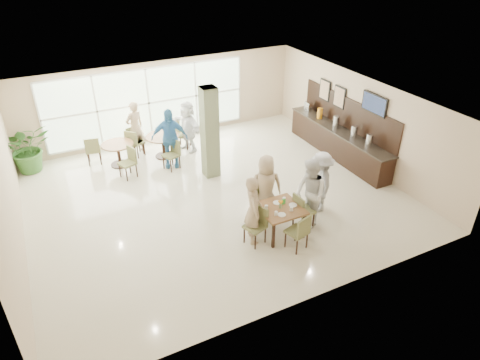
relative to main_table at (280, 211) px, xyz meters
name	(u,v)px	position (x,y,z in m)	size (l,w,h in m)	color
ground	(215,196)	(-0.75, 2.30, -0.66)	(10.00, 10.00, 0.00)	beige
room_shell	(213,142)	(-0.75, 2.30, 1.04)	(10.00, 10.00, 10.00)	white
window_bank	(149,103)	(-1.25, 6.76, 0.74)	(7.00, 0.04, 7.00)	silver
column	(210,133)	(-0.35, 3.50, 0.74)	(0.45, 0.45, 2.80)	#626A4A
main_table	(280,211)	(0.00, 0.00, 0.00)	(1.03, 1.03, 0.75)	brown
round_table_left	(118,149)	(-2.74, 5.40, -0.11)	(1.00, 1.00, 0.75)	brown
round_table_right	(163,141)	(-1.27, 5.34, -0.09)	(1.10, 1.10, 0.75)	brown
chairs_main_table	(280,217)	(0.00, 0.00, -0.19)	(1.95, 2.04, 0.95)	olive
chairs_table_left	(119,151)	(-2.72, 5.40, -0.19)	(1.92, 1.94, 0.95)	olive
chairs_table_right	(163,144)	(-1.29, 5.30, -0.19)	(2.29, 2.03, 0.95)	olive
tabletop_clutter	(281,206)	(0.01, -0.02, 0.15)	(0.80, 0.69, 0.21)	white
buffet_counter	(338,140)	(3.95, 2.80, -0.11)	(0.64, 4.70, 1.95)	black
wall_tv	(374,104)	(4.19, 1.70, 1.49)	(0.06, 1.00, 0.58)	black
framed_art_a	(339,97)	(4.20, 3.30, 1.19)	(0.05, 0.55, 0.70)	black
framed_art_b	(325,90)	(4.20, 4.10, 1.19)	(0.05, 0.55, 0.70)	black
potted_plant	(28,148)	(-5.29, 6.28, 0.11)	(1.39, 1.39, 1.54)	#376D2B
teen_left	(253,210)	(-0.72, 0.05, 0.21)	(0.64, 0.42, 1.76)	tan
teen_far	(266,186)	(0.08, 0.86, 0.20)	(0.85, 0.46, 1.73)	tan
teen_right	(310,194)	(0.84, 0.00, 0.25)	(0.89, 0.69, 1.83)	white
teen_standing	(320,182)	(1.49, 0.43, 0.18)	(1.10, 0.63, 1.70)	#99999B
adult_a	(170,138)	(-1.26, 4.59, 0.30)	(1.13, 0.64, 1.93)	#3E82BB
adult_b	(188,126)	(-0.36, 5.43, 0.21)	(1.62, 0.70, 1.74)	white
adult_standing	(135,128)	(-1.97, 6.05, 0.24)	(0.66, 0.43, 1.80)	tan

